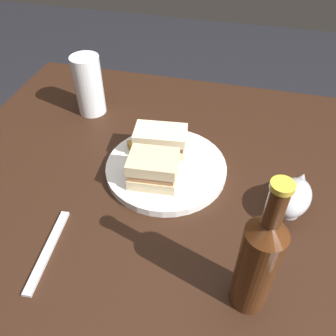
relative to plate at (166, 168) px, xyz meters
The scene contains 12 objects.
ground_plane 0.78m from the plate, 114.76° to the left, with size 6.00×6.00×0.00m, color black.
dining_table 0.40m from the plate, 114.76° to the left, with size 1.08×0.93×0.77m, color black.
plate is the anchor object (origin of this frame).
sandwich_half_left 0.07m from the plate, 62.09° to the right, with size 0.13×0.08×0.06m.
sandwich_half_right 0.07m from the plate, 74.91° to the left, with size 0.11×0.09×0.07m.
potato_wedge_front 0.04m from the plate, 29.03° to the right, with size 0.04×0.02×0.02m, color #B77F33.
potato_wedge_middle 0.06m from the plate, ahead, with size 0.04×0.02×0.01m, color #B77F33.
potato_wedge_back 0.09m from the plate, 27.09° to the right, with size 0.04×0.02×0.02m, color gold.
pint_glass 0.32m from the plate, 35.75° to the right, with size 0.07×0.07×0.16m.
gravy_boat 0.28m from the plate, 168.36° to the left, with size 0.10×0.12×0.07m.
cider_bottle 0.35m from the plate, 128.03° to the left, with size 0.06×0.06×0.27m.
fork 0.31m from the plate, 58.77° to the left, with size 0.18×0.02×0.01m, color silver.
Camera 1 is at (-0.13, 0.52, 1.33)m, focal length 37.60 mm.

